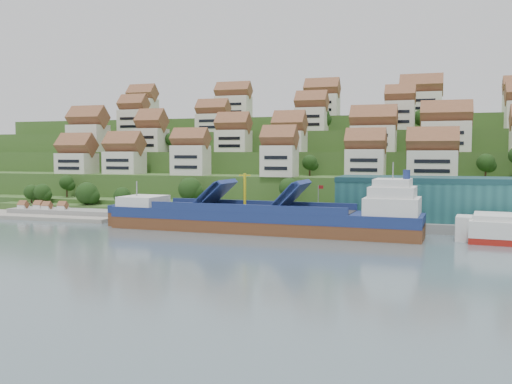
% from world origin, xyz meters
% --- Properties ---
extents(ground, '(300.00, 300.00, 0.00)m').
position_xyz_m(ground, '(0.00, 0.00, 0.00)').
color(ground, slate).
rests_on(ground, ground).
extents(quay, '(180.00, 14.00, 2.20)m').
position_xyz_m(quay, '(20.00, 15.00, 1.10)').
color(quay, gray).
rests_on(quay, ground).
extents(pebble_beach, '(45.00, 20.00, 1.00)m').
position_xyz_m(pebble_beach, '(-58.00, 12.00, 0.50)').
color(pebble_beach, gray).
rests_on(pebble_beach, ground).
extents(hillside, '(260.00, 128.00, 31.00)m').
position_xyz_m(hillside, '(0.00, 103.55, 10.66)').
color(hillside, '#2D4C1E').
rests_on(hillside, ground).
extents(hillside_village, '(157.65, 64.66, 28.51)m').
position_xyz_m(hillside_village, '(0.50, 60.46, 24.27)').
color(hillside_village, silver).
rests_on(hillside_village, ground).
extents(hillside_trees, '(139.57, 62.42, 30.87)m').
position_xyz_m(hillside_trees, '(-10.12, 44.91, 16.82)').
color(hillside_trees, '#1E3E14').
rests_on(hillside_trees, ground).
extents(warehouse, '(60.00, 15.00, 10.00)m').
position_xyz_m(warehouse, '(52.00, 17.00, 7.20)').
color(warehouse, '#215A5C').
rests_on(warehouse, quay).
extents(flagpole, '(1.28, 0.16, 8.00)m').
position_xyz_m(flagpole, '(18.11, 10.00, 6.88)').
color(flagpole, gray).
rests_on(flagpole, quay).
extents(beach_huts, '(14.40, 3.70, 2.20)m').
position_xyz_m(beach_huts, '(-60.00, 10.75, 2.10)').
color(beach_huts, white).
rests_on(beach_huts, pebble_beach).
extents(cargo_ship, '(71.29, 13.76, 15.64)m').
position_xyz_m(cargo_ship, '(8.78, 0.00, 3.04)').
color(cargo_ship, brown).
rests_on(cargo_ship, ground).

